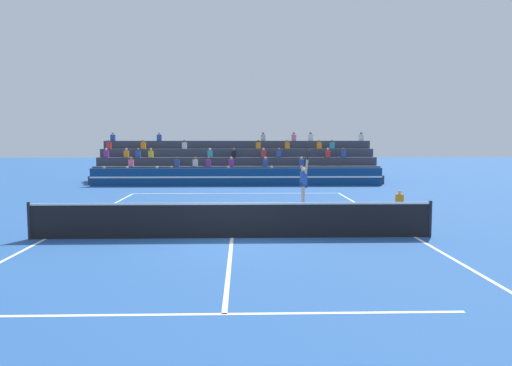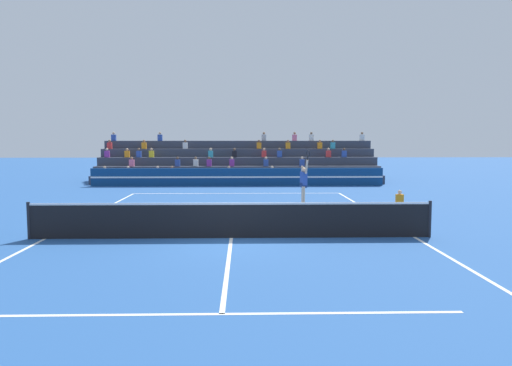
# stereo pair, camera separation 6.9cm
# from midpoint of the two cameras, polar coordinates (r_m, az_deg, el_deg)

# --- Properties ---
(ground_plane) EXTENTS (120.00, 120.00, 0.00)m
(ground_plane) POSITION_cam_midpoint_polar(r_m,az_deg,el_deg) (14.95, -2.90, -6.30)
(ground_plane) COLOR #285699
(court_lines) EXTENTS (11.10, 23.90, 0.01)m
(court_lines) POSITION_cam_midpoint_polar(r_m,az_deg,el_deg) (14.95, -2.90, -6.28)
(court_lines) COLOR white
(court_lines) RESTS_ON ground
(tennis_net) EXTENTS (12.00, 0.10, 1.10)m
(tennis_net) POSITION_cam_midpoint_polar(r_m,az_deg,el_deg) (14.85, -2.91, -4.24)
(tennis_net) COLOR black
(tennis_net) RESTS_ON ground
(sponsor_banner_wall) EXTENTS (18.00, 0.26, 1.10)m
(sponsor_banner_wall) POSITION_cam_midpoint_polar(r_m,az_deg,el_deg) (30.82, -2.23, 0.69)
(sponsor_banner_wall) COLOR navy
(sponsor_banner_wall) RESTS_ON ground
(bleacher_stand) EXTENTS (18.82, 4.75, 3.38)m
(bleacher_stand) POSITION_cam_midpoint_polar(r_m,az_deg,el_deg) (34.59, -2.18, 1.96)
(bleacher_stand) COLOR #383D4C
(bleacher_stand) RESTS_ON ground
(ball_kid_courtside) EXTENTS (0.30, 0.36, 0.84)m
(ball_kid_courtside) POSITION_cam_midpoint_polar(r_m,az_deg,el_deg) (21.27, 15.98, -2.14)
(ball_kid_courtside) COLOR black
(ball_kid_courtside) RESTS_ON ground
(tennis_player) EXTENTS (0.34, 0.88, 2.50)m
(tennis_player) POSITION_cam_midpoint_polar(r_m,az_deg,el_deg) (21.47, 5.37, -0.13)
(tennis_player) COLOR beige
(tennis_player) RESTS_ON ground
(tennis_ball) EXTENTS (0.07, 0.07, 0.07)m
(tennis_ball) POSITION_cam_midpoint_polar(r_m,az_deg,el_deg) (19.74, 7.02, -3.41)
(tennis_ball) COLOR #C6DB33
(tennis_ball) RESTS_ON ground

